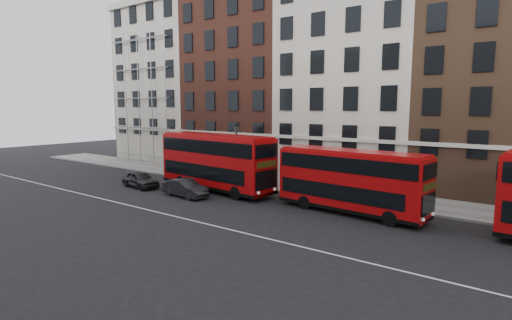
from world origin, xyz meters
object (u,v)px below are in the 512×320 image
Objects in this scene: car_rear at (140,179)px; car_front at (185,188)px; bus_b at (215,161)px; bus_c at (350,180)px.

car_front is (5.82, -0.17, -0.02)m from car_rear.
bus_b reaches higher than bus_c.
bus_c reaches higher than car_rear.
bus_b reaches higher than car_rear.
car_rear reaches higher than car_front.
car_front is at bearing -90.84° from bus_b.
car_rear is (-6.19, -2.92, -1.82)m from bus_b.
bus_b is at bearing -174.86° from bus_c.
bus_c is 12.73m from car_front.
car_front is (-0.38, -3.09, -1.84)m from bus_b.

